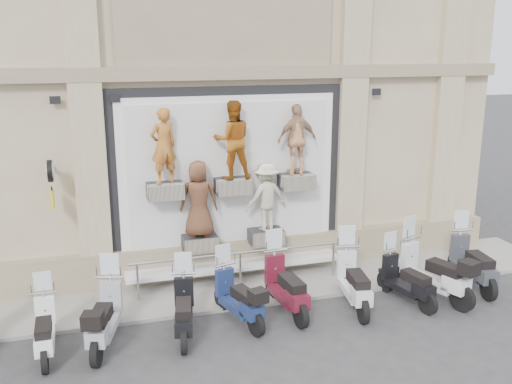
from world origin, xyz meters
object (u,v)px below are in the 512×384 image
(scooter_b, at_px, (44,320))
(scooter_i, at_px, (433,262))
(scooter_f, at_px, (286,276))
(scooter_h, at_px, (407,271))
(scooter_d, at_px, (184,300))
(scooter_c, at_px, (104,306))
(guard_rail, at_px, (240,271))
(clock_sign_bracket, at_px, (51,178))
(scooter_e, at_px, (238,288))
(scooter_j, at_px, (473,253))
(scooter_g, at_px, (354,272))

(scooter_b, relative_size, scooter_i, 0.80)
(scooter_f, relative_size, scooter_h, 1.13)
(scooter_b, xyz_separation_m, scooter_d, (2.52, -0.03, 0.05))
(scooter_c, height_order, scooter_h, scooter_c)
(guard_rail, xyz_separation_m, scooter_d, (-1.60, -1.73, 0.28))
(guard_rail, distance_m, scooter_c, 3.50)
(scooter_c, xyz_separation_m, scooter_h, (6.34, 0.00, -0.07))
(clock_sign_bracket, distance_m, scooter_d, 3.79)
(scooter_h, distance_m, scooter_i, 0.66)
(scooter_h, height_order, scooter_i, scooter_i)
(guard_rail, relative_size, scooter_i, 2.38)
(guard_rail, bearing_deg, scooter_i, -22.98)
(scooter_b, distance_m, scooter_c, 1.05)
(clock_sign_bracket, bearing_deg, scooter_f, -21.90)
(scooter_c, distance_m, scooter_e, 2.61)
(guard_rail, distance_m, scooter_i, 4.27)
(clock_sign_bracket, height_order, scooter_i, clock_sign_bracket)
(scooter_b, xyz_separation_m, scooter_j, (9.28, 0.32, 0.13))
(scooter_d, xyz_separation_m, scooter_h, (4.87, 0.06, -0.02))
(scooter_g, relative_size, scooter_j, 0.98)
(scooter_h, bearing_deg, scooter_c, 168.10)
(scooter_h, bearing_deg, scooter_b, 168.28)
(guard_rail, xyz_separation_m, scooter_i, (3.92, -1.66, 0.40))
(clock_sign_bracket, distance_m, scooter_e, 4.47)
(scooter_i, bearing_deg, clock_sign_bracket, 145.00)
(scooter_e, xyz_separation_m, scooter_h, (3.73, -0.17, -0.02))
(scooter_g, relative_size, scooter_h, 1.12)
(guard_rail, height_order, scooter_e, scooter_e)
(scooter_d, bearing_deg, scooter_e, 21.95)
(clock_sign_bracket, distance_m, scooter_j, 9.46)
(scooter_d, relative_size, scooter_g, 0.91)
(scooter_b, xyz_separation_m, scooter_e, (3.66, 0.20, 0.05))
(guard_rail, height_order, clock_sign_bracket, clock_sign_bracket)
(scooter_c, bearing_deg, scooter_f, 20.49)
(clock_sign_bracket, relative_size, scooter_j, 0.50)
(scooter_g, bearing_deg, scooter_d, -167.10)
(clock_sign_bracket, relative_size, scooter_i, 0.48)
(scooter_i, xyz_separation_m, scooter_j, (1.25, 0.29, -0.04))
(clock_sign_bracket, height_order, scooter_e, clock_sign_bracket)
(scooter_b, bearing_deg, scooter_d, -1.37)
(scooter_b, relative_size, scooter_h, 0.96)
(scooter_g, bearing_deg, scooter_i, 6.82)
(scooter_d, distance_m, scooter_f, 2.24)
(scooter_f, height_order, scooter_j, scooter_j)
(scooter_i, height_order, scooter_j, scooter_i)
(clock_sign_bracket, xyz_separation_m, scooter_d, (2.30, -2.19, -2.06))
(scooter_g, bearing_deg, scooter_c, -168.45)
(scooter_e, bearing_deg, scooter_c, 168.13)
(scooter_e, distance_m, scooter_j, 5.63)
(scooter_e, bearing_deg, scooter_f, -7.69)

